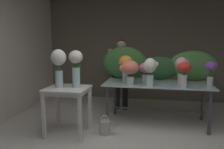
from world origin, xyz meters
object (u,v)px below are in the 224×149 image
vase_cream_lisianthus_tall (76,65)px  vase_violet_freesia (211,71)px  display_table_glass (157,89)px  vase_coral_peonies (130,69)px  vase_blush_dahlias (182,68)px  vase_ivory_snapdragons (150,69)px  vase_scarlet_stock (184,71)px  side_table_white (67,94)px  vase_sunset_carnations (126,65)px  vase_rosy_lilies (146,71)px  watering_can (105,127)px  vase_white_roses_tall (59,64)px  florist (121,67)px

vase_cream_lisianthus_tall → vase_violet_freesia: bearing=15.0°
display_table_glass → vase_coral_peonies: (-0.48, -0.28, 0.39)m
vase_blush_dahlias → vase_violet_freesia: (0.47, -0.09, -0.02)m
vase_ivory_snapdragons → vase_cream_lisianthus_tall: bearing=-160.8°
vase_blush_dahlias → vase_scarlet_stock: bearing=-86.8°
side_table_white → vase_sunset_carnations: vase_sunset_carnations is taller
vase_rosy_lilies → vase_blush_dahlias: (0.63, -0.02, 0.07)m
vase_violet_freesia → display_table_glass: bearing=170.1°
vase_blush_dahlias → vase_ivory_snapdragons: 0.60m
side_table_white → watering_can: 0.83m
vase_white_roses_tall → vase_cream_lisianthus_tall: size_ratio=1.03×
vase_scarlet_stock → vase_violet_freesia: (0.45, 0.22, -0.01)m
vase_blush_dahlias → display_table_glass: bearing=170.8°
florist → vase_coral_peonies: bearing=-73.1°
vase_violet_freesia → vase_blush_dahlias: bearing=169.5°
florist → vase_blush_dahlias: 1.49m
florist → vase_scarlet_stock: (1.23, -1.15, 0.11)m
vase_rosy_lilies → watering_can: vase_rosy_lilies is taller
vase_coral_peonies → side_table_white: bearing=-151.7°
vase_scarlet_stock → vase_violet_freesia: bearing=25.5°
florist → watering_can: size_ratio=4.42×
vase_scarlet_stock → vase_violet_freesia: vase_scarlet_stock is taller
vase_sunset_carnations → vase_white_roses_tall: 1.26m
vase_coral_peonies → watering_can: bearing=-130.2°
display_table_glass → vase_white_roses_tall: (-1.58, -0.80, 0.52)m
florist → vase_ivory_snapdragons: bearing=-58.6°
vase_scarlet_stock → vase_ivory_snapdragons: bearing=175.9°
vase_white_roses_tall → vase_ivory_snapdragons: bearing=18.1°
vase_rosy_lilies → watering_can: size_ratio=1.06×
vase_coral_peonies → vase_ivory_snapdragons: 0.36m
vase_blush_dahlias → vase_ivory_snapdragons: same height
vase_ivory_snapdragons → vase_coral_peonies: bearing=172.6°
side_table_white → vase_scarlet_stock: bearing=13.0°
vase_blush_dahlias → watering_can: size_ratio=1.37×
vase_sunset_carnations → vase_cream_lisianthus_tall: (-0.72, -0.71, 0.06)m
display_table_glass → vase_rosy_lilies: (-0.22, -0.05, 0.34)m
display_table_glass → vase_cream_lisianthus_tall: vase_cream_lisianthus_tall is taller
display_table_glass → vase_blush_dahlias: size_ratio=4.02×
side_table_white → vase_ivory_snapdragons: vase_ivory_snapdragons is taller
watering_can → vase_white_roses_tall: bearing=-172.3°
florist → vase_violet_freesia: bearing=-28.9°
display_table_glass → vase_white_roses_tall: vase_white_roses_tall is taller
vase_blush_dahlias → vase_coral_peonies: bearing=-166.4°
vase_blush_dahlias → watering_can: vase_blush_dahlias is taller
vase_scarlet_stock → vase_rosy_lilies: bearing=153.5°
display_table_glass → vase_sunset_carnations: size_ratio=3.89×
vase_rosy_lilies → vase_cream_lisianthus_tall: size_ratio=0.62×
vase_cream_lisianthus_tall → vase_coral_peonies: bearing=28.8°
vase_violet_freesia → watering_can: vase_violet_freesia is taller
vase_rosy_lilies → vase_violet_freesia: bearing=-5.5°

